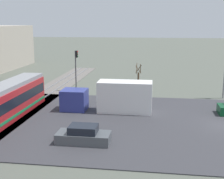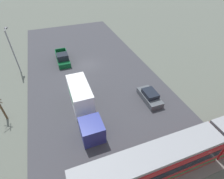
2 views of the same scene
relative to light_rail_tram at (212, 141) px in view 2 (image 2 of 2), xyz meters
The scene contains 9 objects.
ground_plane 22.53m from the light_rail_tram, 70.22° to the right, with size 320.00×320.00×0.00m, color #565B51.
road_surface 22.53m from the light_rail_tram, 70.22° to the right, with size 20.19×43.37×0.08m.
rail_bed 7.79m from the light_rail_tram, ahead, with size 67.75×4.40×0.22m.
light_rail_tram is the anchor object (origin of this frame).
box_truck 14.74m from the light_rail_tram, 42.90° to the right, with size 2.44×9.66×3.29m.
pickup_truck 26.31m from the light_rail_tram, 64.18° to the right, with size 2.09×5.40×1.91m.
sedan_car_0 9.22m from the light_rail_tram, 79.22° to the right, with size 1.89×4.25×1.43m.
street_tree 23.51m from the light_rail_tram, 31.32° to the right, with size 0.97×0.81×4.06m.
street_lamp_near_crossing 29.99m from the light_rail_tram, 51.01° to the right, with size 0.36×1.95×7.22m.
Camera 2 is at (5.29, 27.18, 16.69)m, focal length 28.00 mm.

